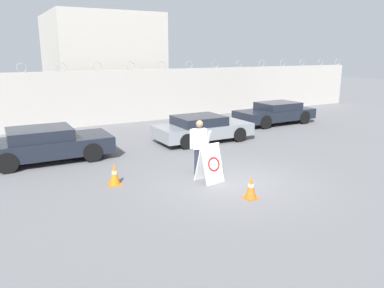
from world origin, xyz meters
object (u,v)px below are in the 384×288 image
object	(u,v)px
traffic_cone_mid	(251,187)
traffic_cone_near	(115,174)
security_guard	(199,144)
parked_car_far_side	(275,113)
parked_car_front_coupe	(46,144)
parked_car_rear_sedan	(202,128)
barricade_sign	(210,163)

from	to	relation	value
traffic_cone_mid	traffic_cone_near	bearing A→B (deg)	135.51
security_guard	parked_car_far_side	bearing A→B (deg)	46.74
parked_car_front_coupe	parked_car_rear_sedan	world-z (taller)	parked_car_front_coupe
barricade_sign	traffic_cone_near	world-z (taller)	barricade_sign
traffic_cone_mid	security_guard	bearing A→B (deg)	94.16
parked_car_far_side	parked_car_front_coupe	bearing A→B (deg)	6.14
barricade_sign	parked_car_front_coupe	distance (m)	6.29
traffic_cone_mid	parked_car_front_coupe	distance (m)	7.81
traffic_cone_near	parked_car_rear_sedan	distance (m)	6.31
parked_car_front_coupe	parked_car_far_side	world-z (taller)	parked_car_front_coupe
barricade_sign	parked_car_far_side	size ratio (longest dim) A/B	0.26
traffic_cone_near	traffic_cone_mid	world-z (taller)	traffic_cone_near
barricade_sign	traffic_cone_mid	distance (m)	1.74
barricade_sign	traffic_cone_near	distance (m)	2.91
parked_car_rear_sedan	traffic_cone_near	bearing A→B (deg)	-145.45
traffic_cone_near	parked_car_rear_sedan	xyz separation A→B (m)	(5.19, 3.59, 0.26)
security_guard	parked_car_front_coupe	distance (m)	5.77
traffic_cone_mid	barricade_sign	bearing A→B (deg)	98.07
parked_car_rear_sedan	parked_car_far_side	distance (m)	5.93
parked_car_front_coupe	security_guard	bearing A→B (deg)	-43.96
parked_car_rear_sedan	parked_car_far_side	bearing A→B (deg)	15.91
barricade_sign	parked_car_far_side	bearing A→B (deg)	30.08
barricade_sign	parked_car_rear_sedan	bearing A→B (deg)	54.24
barricade_sign	parked_car_rear_sedan	xyz separation A→B (m)	(2.53, 4.74, 0.00)
traffic_cone_near	parked_car_far_side	bearing A→B (deg)	25.66
barricade_sign	parked_car_front_coupe	world-z (taller)	parked_car_front_coupe
parked_car_front_coupe	parked_car_far_side	distance (m)	12.35
traffic_cone_near	parked_car_front_coupe	bearing A→B (deg)	110.46
parked_car_rear_sedan	parked_car_far_side	world-z (taller)	parked_car_far_side
traffic_cone_mid	parked_car_far_side	xyz separation A→B (m)	(7.98, 8.08, 0.30)
security_guard	traffic_cone_mid	world-z (taller)	security_guard
traffic_cone_near	parked_car_front_coupe	world-z (taller)	parked_car_front_coupe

